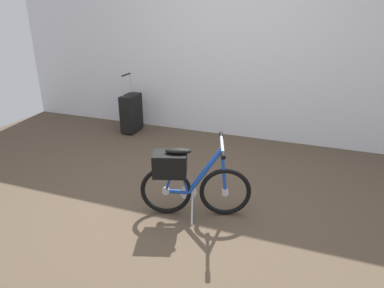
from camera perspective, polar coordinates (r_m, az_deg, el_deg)
name	(u,v)px	position (r m, az deg, el deg)	size (l,w,h in m)	color
ground_plane	(171,212)	(3.20, -3.50, -10.98)	(6.64, 6.64, 0.00)	brown
back_wall	(236,38)	(4.76, 7.14, 16.62)	(6.64, 0.10, 2.62)	silver
folding_bike_foreground	(186,179)	(3.01, -0.90, -5.65)	(0.92, 0.53, 0.69)	black
rolling_suitcase	(131,113)	(5.11, -9.81, 5.03)	(0.19, 0.36, 0.83)	black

